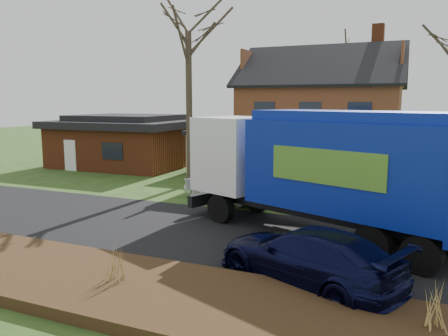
% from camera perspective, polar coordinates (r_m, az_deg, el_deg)
% --- Properties ---
extents(ground, '(120.00, 120.00, 0.00)m').
position_cam_1_polar(ground, '(16.11, -4.05, -8.24)').
color(ground, '#264617').
rests_on(ground, ground).
extents(road, '(80.00, 7.00, 0.02)m').
position_cam_1_polar(road, '(16.11, -4.05, -8.20)').
color(road, black).
rests_on(road, ground).
extents(mulch_verge, '(80.00, 3.50, 0.30)m').
position_cam_1_polar(mulch_verge, '(11.87, -16.09, -14.16)').
color(mulch_verge, black).
rests_on(mulch_verge, ground).
extents(main_house, '(12.95, 8.95, 9.26)m').
position_cam_1_polar(main_house, '(28.18, 11.68, 7.21)').
color(main_house, beige).
rests_on(main_house, ground).
extents(ranch_house, '(9.80, 8.20, 3.70)m').
position_cam_1_polar(ranch_house, '(32.92, -12.52, 3.52)').
color(ranch_house, brown).
rests_on(ranch_house, ground).
extents(garbage_truck, '(10.53, 6.16, 4.38)m').
position_cam_1_polar(garbage_truck, '(15.34, 12.70, 0.39)').
color(garbage_truck, black).
rests_on(garbage_truck, ground).
extents(silver_sedan, '(4.36, 2.41, 1.36)m').
position_cam_1_polar(silver_sedan, '(20.61, 0.34, -2.49)').
color(silver_sedan, '#ACADB3').
rests_on(silver_sedan, ground).
extents(navy_wagon, '(5.50, 3.92, 1.48)m').
position_cam_1_polar(navy_wagon, '(11.69, 10.84, -11.21)').
color(navy_wagon, black).
rests_on(navy_wagon, ground).
extents(tree_front_west, '(3.93, 3.93, 11.69)m').
position_cam_1_polar(tree_front_west, '(24.88, -4.73, 20.16)').
color(tree_front_west, '#413527').
rests_on(tree_front_west, ground).
extents(tree_back, '(3.26, 3.26, 10.31)m').
position_cam_1_polar(tree_back, '(34.73, 15.93, 14.87)').
color(tree_back, '#443928').
rests_on(tree_back, ground).
extents(grass_clump_mid, '(0.33, 0.28, 0.93)m').
position_cam_1_polar(grass_clump_mid, '(11.33, -14.19, -11.84)').
color(grass_clump_mid, '#9B8244').
rests_on(grass_clump_mid, mulch_verge).
extents(grass_clump_east, '(0.38, 0.31, 0.96)m').
position_cam_1_polar(grass_clump_east, '(9.77, 25.84, -15.83)').
color(grass_clump_east, tan).
rests_on(grass_clump_east, mulch_verge).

